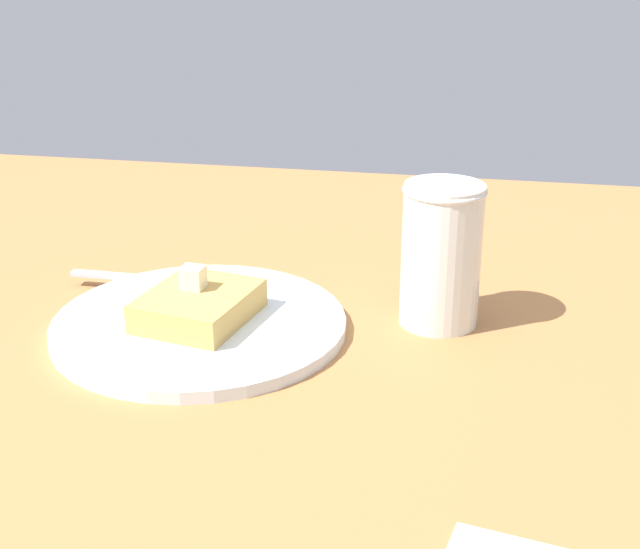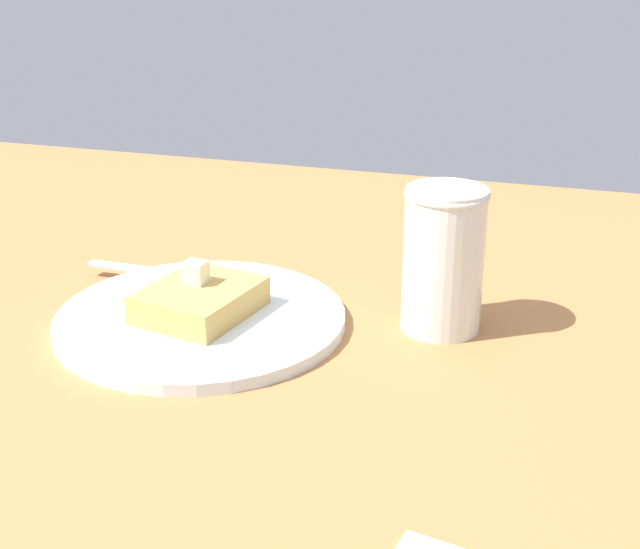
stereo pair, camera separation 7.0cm
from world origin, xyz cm
name	(u,v)px [view 1 (the left image)]	position (x,y,z in cm)	size (l,w,h in cm)	color
table_surface	(185,421)	(0.00, 0.00, 1.34)	(119.24, 119.24, 2.67)	#AA713F
plate	(200,324)	(-2.49, 11.28, 3.22)	(23.45, 23.45, 1.00)	white
toast_slice_center	(199,306)	(-2.49, 11.28, 4.84)	(7.68, 9.21, 2.33)	tan
butter_pat_primary	(193,278)	(-3.10, 12.03, 6.90)	(1.80, 1.62, 1.80)	#F5F1C3
fork	(168,280)	(-7.50, 18.07, 3.85)	(16.02, 2.23, 0.36)	silver
syrup_jar	(441,259)	(16.13, 16.48, 8.17)	(6.61, 6.61, 11.64)	#371B0A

